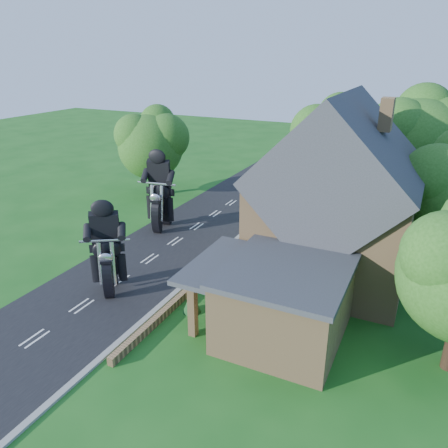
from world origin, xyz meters
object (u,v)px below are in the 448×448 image
at_px(motorcycle_lead, 110,278).
at_px(motorcycle_follow, 162,218).
at_px(annex, 282,300).
at_px(house, 336,203).
at_px(garden_wall, 226,257).

height_order(motorcycle_lead, motorcycle_follow, motorcycle_follow).
relative_size(annex, motorcycle_follow, 3.72).
bearing_deg(motorcycle_lead, house, -177.22).
distance_m(house, motorcycle_lead, 12.86).
bearing_deg(motorcycle_follow, garden_wall, 148.67).
bearing_deg(motorcycle_follow, motorcycle_lead, 95.97).
relative_size(garden_wall, motorcycle_follow, 11.60).
height_order(house, motorcycle_lead, house).
relative_size(annex, motorcycle_lead, 4.17).
xyz_separation_m(annex, motorcycle_follow, (-11.90, 8.30, -0.88)).
bearing_deg(annex, motorcycle_lead, -177.90).
bearing_deg(garden_wall, annex, -46.16).
distance_m(annex, motorcycle_lead, 9.51).
distance_m(garden_wall, annex, 8.19).
height_order(garden_wall, motorcycle_follow, motorcycle_follow).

